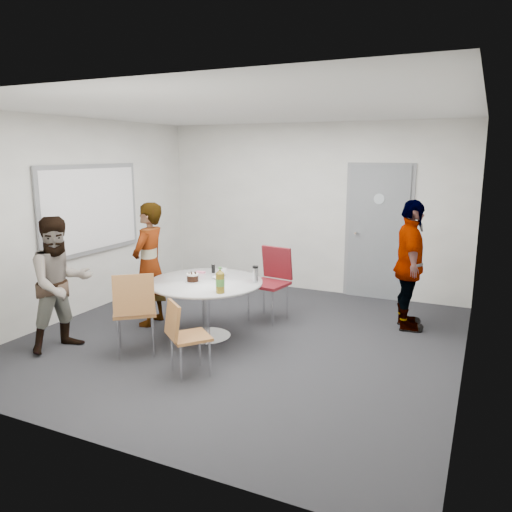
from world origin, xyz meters
The scene contains 15 objects.
floor centered at (0.00, 0.00, 0.00)m, with size 5.00×5.00×0.00m, color black.
ceiling centered at (0.00, 0.00, 2.70)m, with size 5.00×5.00×0.00m, color silver.
wall_back centered at (0.00, 2.50, 1.35)m, with size 5.00×5.00×0.00m, color beige.
wall_left centered at (-2.50, 0.00, 1.35)m, with size 5.00×5.00×0.00m, color beige.
wall_right centered at (2.50, 0.00, 1.35)m, with size 5.00×5.00×0.00m, color beige.
wall_front centered at (0.00, -2.50, 1.35)m, with size 5.00×5.00×0.00m, color beige.
door centered at (1.10, 2.48, 1.03)m, with size 1.02×0.17×2.12m.
whiteboard centered at (-2.46, 0.20, 1.45)m, with size 0.04×1.90×1.25m.
table centered at (-0.39, -0.15, 0.62)m, with size 1.37×1.37×1.01m.
chair_near_left centered at (-0.83, -0.97, 0.59)m, with size 0.66×0.67×0.96m.
chair_near_right centered at (-0.08, -1.17, 0.47)m, with size 0.54×0.54×0.78m.
chair_far centered at (0.03, 0.87, 0.60)m, with size 0.53×0.57×0.98m.
person_main centered at (-1.34, -0.01, 0.81)m, with size 0.59×0.39×1.61m, color #A5C6EA.
person_left centered at (-1.72, -1.14, 0.77)m, with size 0.75×0.58×1.54m, color white.
person_right centered at (1.76, 1.23, 0.83)m, with size 0.98×0.41×1.67m, color black.
Camera 1 is at (2.60, -5.16, 2.22)m, focal length 35.00 mm.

